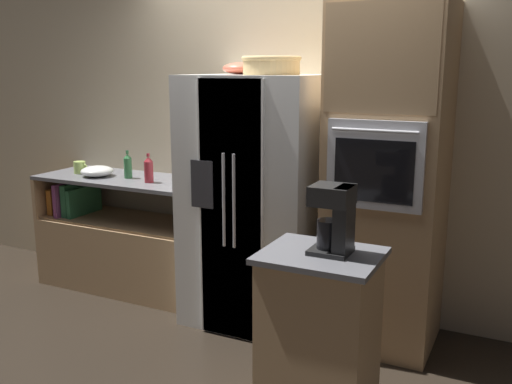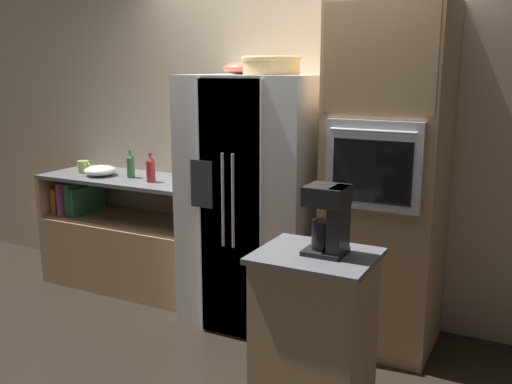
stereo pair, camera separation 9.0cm
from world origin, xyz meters
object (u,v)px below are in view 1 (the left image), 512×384
(coffee_maker, at_px, (336,217))
(mixing_bowl, at_px, (97,171))
(refrigerator, at_px, (257,201))
(fruit_bowl, at_px, (241,68))
(bottle_short, at_px, (128,166))
(wicker_basket, at_px, (271,65))
(mug, at_px, (80,167))
(bottle_tall, at_px, (149,169))
(wall_oven, at_px, (387,179))

(coffee_maker, bearing_deg, mixing_bowl, 157.74)
(refrigerator, height_order, fruit_bowl, fruit_bowl)
(mixing_bowl, bearing_deg, bottle_short, 10.90)
(bottle_short, distance_m, coffee_maker, 2.34)
(wicker_basket, distance_m, mug, 2.04)
(bottle_short, xyz_separation_m, mixing_bowl, (-0.28, -0.05, -0.06))
(coffee_maker, bearing_deg, bottle_tall, 152.54)
(refrigerator, xyz_separation_m, bottle_tall, (-0.94, 0.00, 0.16))
(mug, bearing_deg, bottle_short, 1.53)
(wall_oven, relative_size, fruit_bowl, 8.66)
(fruit_bowl, xyz_separation_m, mixing_bowl, (-1.34, -0.01, -0.83))
(wall_oven, xyz_separation_m, coffee_maker, (-0.01, -1.01, -0.01))
(wall_oven, distance_m, coffee_maker, 1.01)
(fruit_bowl, relative_size, bottle_short, 1.14)
(refrigerator, bearing_deg, coffee_maker, -46.61)
(wall_oven, distance_m, mug, 2.62)
(refrigerator, bearing_deg, bottle_short, 176.47)
(refrigerator, distance_m, bottle_tall, 0.95)
(mug, bearing_deg, wicker_basket, -4.33)
(refrigerator, bearing_deg, wicker_basket, -28.36)
(bottle_short, bearing_deg, coffee_maker, -26.05)
(wall_oven, relative_size, bottle_tall, 9.73)
(bottle_tall, bearing_deg, bottle_short, 164.95)
(wall_oven, height_order, coffee_maker, wall_oven)
(bottle_short, distance_m, mixing_bowl, 0.29)
(refrigerator, relative_size, mixing_bowl, 6.67)
(bottle_tall, distance_m, mixing_bowl, 0.54)
(wicker_basket, xyz_separation_m, bottle_short, (-1.35, 0.15, -0.80))
(bottle_tall, xyz_separation_m, mug, (-0.76, 0.06, -0.05))
(mug, xyz_separation_m, coffee_maker, (2.60, -1.01, 0.11))
(wall_oven, height_order, fruit_bowl, wall_oven)
(refrigerator, xyz_separation_m, mug, (-1.70, 0.06, 0.10))
(fruit_bowl, bearing_deg, refrigerator, -12.76)
(wall_oven, xyz_separation_m, bottle_short, (-2.11, 0.01, -0.08))
(coffee_maker, bearing_deg, bottle_short, 153.95)
(bottle_tall, height_order, mixing_bowl, bottle_tall)
(coffee_maker, bearing_deg, wall_oven, 89.43)
(wall_oven, xyz_separation_m, mug, (-2.61, 0.00, -0.13))
(wicker_basket, bearing_deg, bottle_tall, 175.59)
(bottle_short, distance_m, mug, 0.50)
(wall_oven, bearing_deg, mug, 180.00)
(refrigerator, distance_m, bottle_short, 1.21)
(mixing_bowl, bearing_deg, wicker_basket, -3.52)
(wicker_basket, distance_m, bottle_tall, 1.35)
(wicker_basket, height_order, mixing_bowl, wicker_basket)
(mixing_bowl, relative_size, coffee_maker, 0.77)
(wicker_basket, relative_size, fruit_bowl, 1.54)
(refrigerator, height_order, wicker_basket, wicker_basket)
(bottle_tall, bearing_deg, coffee_maker, -27.46)
(wicker_basket, xyz_separation_m, fruit_bowl, (-0.28, 0.11, -0.02))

